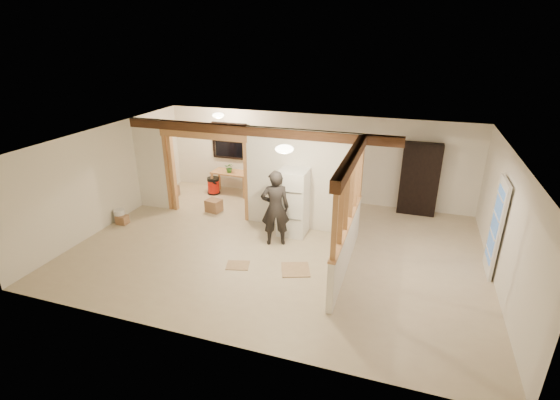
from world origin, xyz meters
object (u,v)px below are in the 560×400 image
(work_table, at_px, (231,183))
(shop_vac, at_px, (213,186))
(woman, at_px, (275,208))
(bookshelf, at_px, (419,179))
(refrigerator, at_px, (293,202))

(work_table, height_order, shop_vac, work_table)
(woman, bearing_deg, bookshelf, -159.88)
(work_table, xyz_separation_m, bookshelf, (5.38, 0.24, 0.62))
(woman, xyz_separation_m, work_table, (-2.30, 2.60, -0.54))
(refrigerator, relative_size, shop_vac, 3.11)
(woman, distance_m, work_table, 3.52)
(refrigerator, relative_size, work_table, 1.44)
(refrigerator, relative_size, bookshelf, 0.83)
(refrigerator, xyz_separation_m, shop_vac, (-3.07, 1.80, -0.55))
(shop_vac, xyz_separation_m, bookshelf, (5.91, 0.40, 0.72))
(work_table, relative_size, shop_vac, 2.16)
(shop_vac, distance_m, bookshelf, 5.97)
(work_table, xyz_separation_m, shop_vac, (-0.53, -0.16, -0.09))
(woman, relative_size, shop_vac, 3.43)
(work_table, bearing_deg, bookshelf, 4.83)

